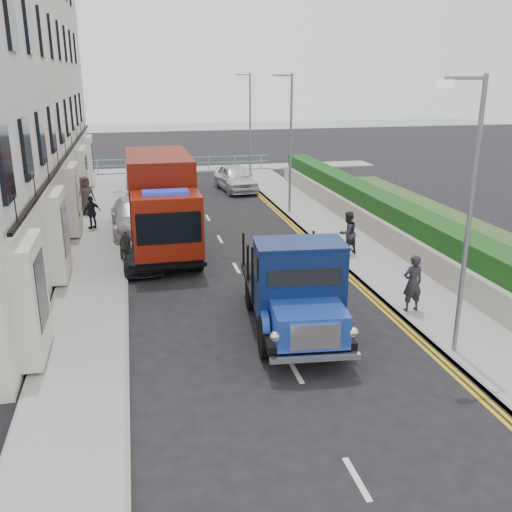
% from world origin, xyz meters
% --- Properties ---
extents(ground, '(120.00, 120.00, 0.00)m').
position_xyz_m(ground, '(0.00, 0.00, 0.00)').
color(ground, black).
rests_on(ground, ground).
extents(pavement_west, '(2.40, 38.00, 0.12)m').
position_xyz_m(pavement_west, '(-5.20, 9.00, 0.06)').
color(pavement_west, gray).
rests_on(pavement_west, ground).
extents(pavement_east, '(2.60, 38.00, 0.12)m').
position_xyz_m(pavement_east, '(5.30, 9.00, 0.06)').
color(pavement_east, gray).
rests_on(pavement_east, ground).
extents(promenade, '(30.00, 2.50, 0.12)m').
position_xyz_m(promenade, '(0.00, 29.00, 0.06)').
color(promenade, gray).
rests_on(promenade, ground).
extents(sea_plane, '(120.00, 120.00, 0.00)m').
position_xyz_m(sea_plane, '(0.00, 60.00, 0.00)').
color(sea_plane, slate).
rests_on(sea_plane, ground).
extents(garden_east, '(1.45, 28.00, 1.75)m').
position_xyz_m(garden_east, '(7.21, 9.00, 0.90)').
color(garden_east, '#B2AD9E').
rests_on(garden_east, ground).
extents(seafront_railing, '(13.00, 0.08, 1.11)m').
position_xyz_m(seafront_railing, '(0.00, 28.20, 0.58)').
color(seafront_railing, '#59B2A5').
rests_on(seafront_railing, ground).
extents(lamp_near, '(1.23, 0.18, 7.00)m').
position_xyz_m(lamp_near, '(4.18, -2.00, 4.00)').
color(lamp_near, slate).
rests_on(lamp_near, ground).
extents(lamp_mid, '(1.23, 0.18, 7.00)m').
position_xyz_m(lamp_mid, '(4.18, 14.00, 4.00)').
color(lamp_mid, slate).
rests_on(lamp_mid, ground).
extents(lamp_far, '(1.23, 0.18, 7.00)m').
position_xyz_m(lamp_far, '(4.18, 24.00, 4.00)').
color(lamp_far, slate).
rests_on(lamp_far, ground).
extents(bedford_lorry, '(2.86, 6.07, 2.78)m').
position_xyz_m(bedford_lorry, '(0.55, -0.20, 1.28)').
color(bedford_lorry, black).
rests_on(bedford_lorry, ground).
extents(red_lorry, '(2.59, 7.40, 3.86)m').
position_xyz_m(red_lorry, '(-2.54, 9.00, 2.05)').
color(red_lorry, black).
rests_on(red_lorry, ground).
extents(parked_car_front, '(1.76, 3.85, 1.28)m').
position_xyz_m(parked_car_front, '(-3.47, 7.00, 0.64)').
color(parked_car_front, black).
rests_on(parked_car_front, ground).
extents(parked_car_mid, '(1.80, 4.43, 1.43)m').
position_xyz_m(parked_car_mid, '(-2.60, 10.73, 0.71)').
color(parked_car_mid, '#5174AE').
rests_on(parked_car_mid, ground).
extents(parked_car_rear, '(2.35, 5.33, 1.52)m').
position_xyz_m(parked_car_rear, '(-3.60, 12.00, 0.76)').
color(parked_car_rear, '#B8B9BD').
rests_on(parked_car_rear, ground).
extents(seafront_car_left, '(3.48, 6.01, 1.57)m').
position_xyz_m(seafront_car_left, '(-2.03, 22.37, 0.79)').
color(seafront_car_left, black).
rests_on(seafront_car_left, ground).
extents(seafront_car_right, '(2.38, 4.86, 1.60)m').
position_xyz_m(seafront_car_right, '(2.66, 20.68, 0.80)').
color(seafront_car_right, silver).
rests_on(seafront_car_right, ground).
extents(pedestrian_east_near, '(0.68, 0.47, 1.77)m').
position_xyz_m(pedestrian_east_near, '(4.40, 0.64, 1.00)').
color(pedestrian_east_near, '#232127').
rests_on(pedestrian_east_near, pavement_east).
extents(pedestrian_east_far, '(1.03, 0.94, 1.72)m').
position_xyz_m(pedestrian_east_far, '(4.57, 6.46, 0.98)').
color(pedestrian_east_far, '#2A2830').
rests_on(pedestrian_east_far, pavement_east).
extents(pedestrian_west_near, '(0.95, 0.84, 1.54)m').
position_xyz_m(pedestrian_west_near, '(-5.53, 12.64, 0.89)').
color(pedestrian_west_near, '#19212D').
rests_on(pedestrian_west_near, pavement_west).
extents(pedestrian_west_far, '(1.12, 0.97, 1.94)m').
position_xyz_m(pedestrian_west_far, '(-6.00, 15.69, 1.09)').
color(pedestrian_west_far, '#3C322B').
rests_on(pedestrian_west_far, pavement_west).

